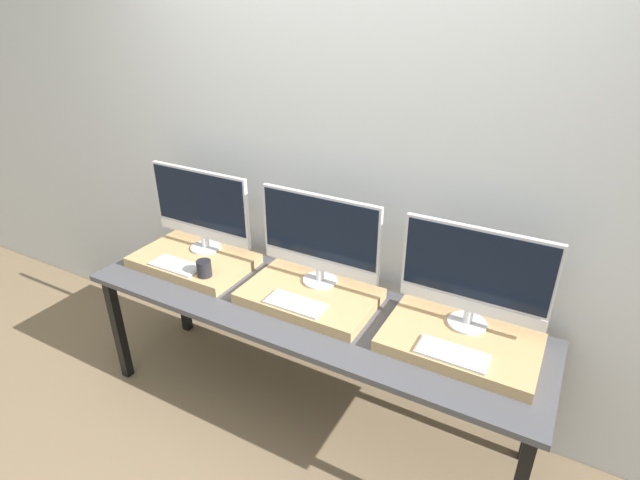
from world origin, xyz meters
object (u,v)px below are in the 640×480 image
mug (204,268)px  keyboard_center (295,303)px  keyboard_left (176,265)px  monitor_right (475,275)px  keyboard_right (452,354)px  monitor_center (320,236)px  monitor_left (201,207)px

mug → keyboard_center: 0.55m
keyboard_left → monitor_right: monitor_right is taller
keyboard_left → monitor_right: bearing=9.1°
mug → keyboard_right: size_ratio=0.30×
monitor_center → monitor_right: bearing=0.0°
keyboard_left → monitor_center: (0.75, 0.24, 0.25)m
mug → monitor_right: monitor_right is taller
monitor_center → monitor_left: bearing=180.0°
keyboard_center → monitor_right: monitor_right is taller
keyboard_left → mug: bearing=0.0°
keyboard_left → monitor_left: bearing=90.0°
monitor_left → monitor_center: bearing=0.0°
keyboard_center → monitor_left: bearing=162.3°
monitor_left → monitor_center: 0.75m
keyboard_center → monitor_right: (0.75, 0.24, 0.25)m
keyboard_center → monitor_right: bearing=17.7°
keyboard_center → keyboard_left: bearing=180.0°
monitor_left → mug: size_ratio=7.27×
monitor_center → keyboard_right: (0.75, -0.24, -0.25)m
mug → monitor_right: bearing=10.4°
mug → monitor_right: size_ratio=0.14×
monitor_center → mug: bearing=-156.5°
monitor_left → keyboard_right: monitor_left is taller
mug → keyboard_right: mug is taller
mug → keyboard_center: mug is taller
monitor_left → keyboard_left: 0.35m
monitor_left → keyboard_right: 1.54m
keyboard_left → keyboard_center: 0.75m
monitor_left → keyboard_center: (0.75, -0.24, -0.25)m
mug → keyboard_right: 1.31m
mug → monitor_center: 0.64m
keyboard_center → keyboard_right: same height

